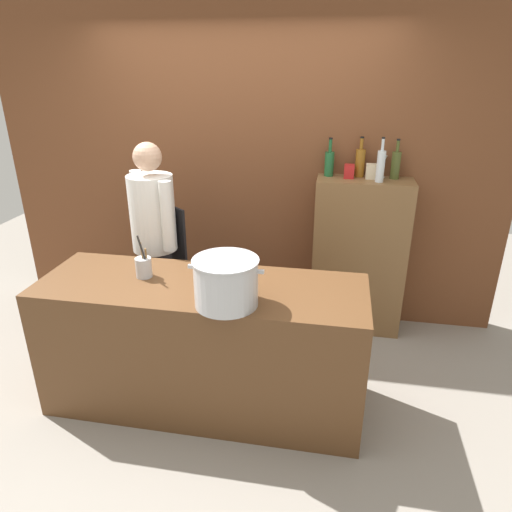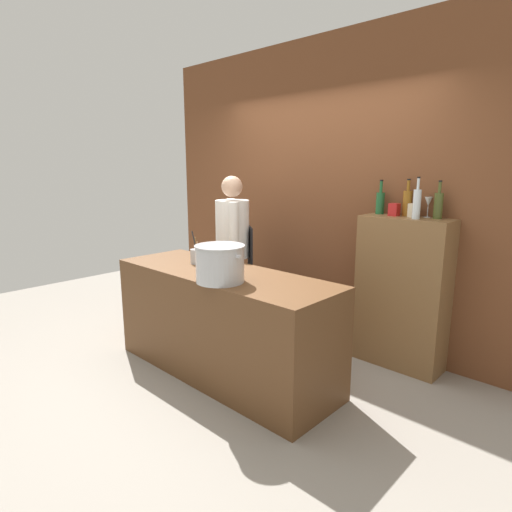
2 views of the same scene
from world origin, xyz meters
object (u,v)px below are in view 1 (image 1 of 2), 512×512
at_px(stockpot_large, 226,282).
at_px(utensil_crock, 144,267).
at_px(wine_bottle_clear, 381,165).
at_px(wine_bottle_amber, 360,162).
at_px(spice_tin_red, 349,171).
at_px(spice_tin_cream, 371,171).
at_px(chef, 155,234).
at_px(wine_glass_wide, 383,162).
at_px(wine_bottle_green, 329,163).
at_px(wine_bottle_olive, 396,164).

bearing_deg(stockpot_large, utensil_crock, 156.80).
height_order(wine_bottle_clear, wine_bottle_amber, wine_bottle_clear).
height_order(spice_tin_red, spice_tin_cream, spice_tin_cream).
xyz_separation_m(chef, wine_glass_wide, (1.70, 0.64, 0.49)).
bearing_deg(stockpot_large, wine_glass_wide, 58.72).
relative_size(chef, wine_bottle_green, 5.45).
distance_m(chef, utensil_crock, 0.64).
xyz_separation_m(stockpot_large, wine_glass_wide, (0.92, 1.51, 0.42)).
distance_m(wine_bottle_olive, spice_tin_red, 0.36).
xyz_separation_m(chef, wine_bottle_olive, (1.80, 0.60, 0.48)).
xyz_separation_m(wine_bottle_amber, wine_glass_wide, (0.18, 0.01, 0.01)).
distance_m(wine_bottle_clear, spice_tin_cream, 0.14).
relative_size(wine_bottle_clear, spice_tin_red, 3.13).
height_order(utensil_crock, wine_bottle_clear, wine_bottle_clear).
height_order(wine_bottle_green, wine_bottle_clear, wine_bottle_clear).
xyz_separation_m(chef, spice_tin_cream, (1.61, 0.57, 0.42)).
bearing_deg(chef, wine_bottle_clear, -125.13).
xyz_separation_m(chef, stockpot_large, (0.78, -0.88, 0.07)).
distance_m(stockpot_large, wine_bottle_olive, 1.84).
distance_m(stockpot_large, spice_tin_cream, 1.70).
relative_size(wine_bottle_amber, wine_glass_wide, 1.83).
xyz_separation_m(wine_bottle_clear, wine_glass_wide, (0.03, 0.17, -0.00)).
bearing_deg(chef, wine_glass_wide, -120.27).
xyz_separation_m(wine_bottle_clear, spice_tin_red, (-0.23, 0.09, -0.07)).
relative_size(wine_bottle_olive, wine_glass_wide, 1.79).
relative_size(chef, wine_bottle_clear, 4.89).
xyz_separation_m(stockpot_large, wine_bottle_clear, (0.89, 1.35, 0.42)).
height_order(chef, utensil_crock, chef).
xyz_separation_m(wine_bottle_olive, spice_tin_red, (-0.36, -0.04, -0.06)).
xyz_separation_m(wine_bottle_clear, wine_bottle_amber, (-0.15, 0.16, -0.01)).
height_order(chef, stockpot_large, chef).
distance_m(utensil_crock, wine_bottle_olive, 2.09).
distance_m(chef, wine_bottle_amber, 1.72).
relative_size(spice_tin_red, spice_tin_cream, 0.93).
relative_size(stockpot_large, wine_bottle_green, 1.43).
distance_m(wine_bottle_olive, wine_bottle_clear, 0.18).
bearing_deg(wine_bottle_amber, wine_glass_wide, 3.78).
bearing_deg(spice_tin_cream, utensil_crock, -140.56).
bearing_deg(wine_bottle_green, spice_tin_cream, -6.53).
bearing_deg(wine_bottle_amber, wine_bottle_green, -175.66).
distance_m(stockpot_large, spice_tin_red, 1.62).
height_order(chef, wine_bottle_amber, chef).
xyz_separation_m(utensil_crock, wine_bottle_amber, (1.35, 1.24, 0.48)).
bearing_deg(spice_tin_red, wine_bottle_amber, 40.09).
bearing_deg(wine_bottle_clear, spice_tin_red, 159.33).
xyz_separation_m(wine_bottle_green, wine_bottle_amber, (0.24, 0.02, 0.01)).
xyz_separation_m(wine_glass_wide, spice_tin_cream, (-0.09, -0.07, -0.07)).
height_order(wine_glass_wide, spice_tin_red, wine_glass_wide).
xyz_separation_m(wine_bottle_green, spice_tin_cream, (0.33, -0.04, -0.05)).
height_order(wine_bottle_clear, wine_glass_wide, wine_bottle_clear).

